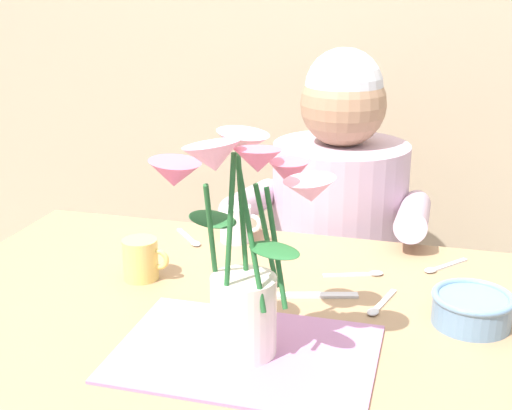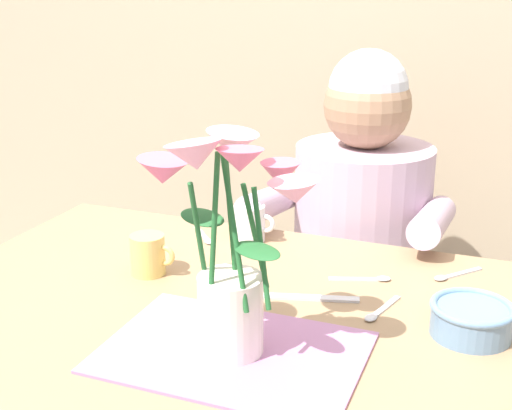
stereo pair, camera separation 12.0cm
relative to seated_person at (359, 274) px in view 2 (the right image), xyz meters
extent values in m
cube|color=#9E7A56|center=(-0.08, -0.62, 0.16)|extent=(1.20, 0.80, 0.04)
cylinder|color=#9E7A56|center=(-0.62, -0.28, -0.21)|extent=(0.06, 0.06, 0.70)
cylinder|color=#4C4C56|center=(0.00, 0.00, -0.36)|extent=(0.30, 0.30, 0.40)
cylinder|color=#BC9EB2|center=(0.00, 0.00, 0.09)|extent=(0.34, 0.34, 0.50)
sphere|color=#A37A5B|center=(0.00, 0.00, 0.44)|extent=(0.21, 0.21, 0.21)
sphere|color=silver|center=(0.00, 0.00, 0.48)|extent=(0.19, 0.19, 0.19)
cylinder|color=#BC9EB2|center=(-0.19, -0.14, 0.22)|extent=(0.07, 0.33, 0.12)
cylinder|color=#BC9EB2|center=(0.19, -0.14, 0.22)|extent=(0.07, 0.33, 0.12)
cube|color=#B275A3|center=(-0.03, -0.76, 0.18)|extent=(0.40, 0.28, 0.00)
cylinder|color=silver|center=(-0.03, -0.76, 0.24)|extent=(0.10, 0.10, 0.13)
cylinder|color=#23602D|center=(0.02, -0.75, 0.36)|extent=(0.05, 0.05, 0.17)
cone|color=pink|center=(0.06, -0.75, 0.45)|extent=(0.10, 0.10, 0.04)
sphere|color=#E5D14C|center=(0.06, -0.75, 0.45)|extent=(0.02, 0.02, 0.02)
cylinder|color=#23602D|center=(-0.01, -0.72, 0.36)|extent=(0.03, 0.04, 0.18)
cone|color=#DB6684|center=(0.02, -0.67, 0.45)|extent=(0.09, 0.09, 0.04)
sphere|color=#E5D14C|center=(0.02, -0.67, 0.45)|extent=(0.02, 0.02, 0.02)
cylinder|color=#23602D|center=(-0.04, -0.73, 0.38)|extent=(0.02, 0.03, 0.23)
cone|color=pink|center=(-0.05, -0.71, 0.50)|extent=(0.10, 0.09, 0.04)
sphere|color=#E5D14C|center=(-0.05, -0.71, 0.51)|extent=(0.02, 0.02, 0.02)
cylinder|color=#23602D|center=(-0.08, -0.76, 0.37)|extent=(0.02, 0.07, 0.19)
cone|color=#DB6684|center=(-0.13, -0.77, 0.46)|extent=(0.09, 0.09, 0.04)
sphere|color=#E5D14C|center=(-0.13, -0.77, 0.47)|extent=(0.02, 0.02, 0.02)
cylinder|color=#23602D|center=(-0.04, -0.79, 0.39)|extent=(0.02, 0.01, 0.24)
cone|color=pink|center=(-0.05, -0.81, 0.51)|extent=(0.10, 0.10, 0.05)
sphere|color=#E5D14C|center=(-0.05, -0.81, 0.51)|extent=(0.02, 0.02, 0.02)
cylinder|color=#23602D|center=(-0.02, -0.77, 0.38)|extent=(0.06, 0.04, 0.23)
cone|color=#DB6684|center=(0.00, -0.79, 0.50)|extent=(0.07, 0.08, 0.04)
sphere|color=#E5D14C|center=(0.00, -0.79, 0.50)|extent=(0.02, 0.02, 0.02)
ellipsoid|color=#23602D|center=(-0.09, -0.73, 0.39)|extent=(0.10, 0.07, 0.02)
ellipsoid|color=#23602D|center=(0.02, -0.78, 0.37)|extent=(0.10, 0.08, 0.02)
cylinder|color=#6689A8|center=(0.31, -0.56, 0.20)|extent=(0.13, 0.13, 0.05)
torus|color=#6689A8|center=(0.31, -0.56, 0.23)|extent=(0.14, 0.14, 0.01)
cube|color=silver|center=(0.02, -0.53, 0.18)|extent=(0.19, 0.07, 0.00)
cylinder|color=#E5C666|center=(-0.30, -0.54, 0.22)|extent=(0.07, 0.07, 0.08)
torus|color=#E5C666|center=(-0.26, -0.54, 0.22)|extent=(0.04, 0.01, 0.04)
cylinder|color=silver|center=(-0.18, -0.30, 0.22)|extent=(0.07, 0.07, 0.08)
torus|color=silver|center=(-0.15, -0.30, 0.22)|extent=(0.04, 0.01, 0.04)
cube|color=silver|center=(-0.30, -0.31, 0.18)|extent=(0.07, 0.08, 0.00)
ellipsoid|color=silver|center=(-0.26, -0.35, 0.18)|extent=(0.03, 0.03, 0.01)
cube|color=silver|center=(0.08, -0.42, 0.18)|extent=(0.10, 0.04, 0.00)
ellipsoid|color=silver|center=(0.14, -0.40, 0.18)|extent=(0.03, 0.03, 0.01)
cube|color=silver|center=(0.27, -0.32, 0.18)|extent=(0.07, 0.08, 0.00)
ellipsoid|color=silver|center=(0.24, -0.36, 0.18)|extent=(0.03, 0.03, 0.01)
cube|color=silver|center=(0.16, -0.52, 0.18)|extent=(0.04, 0.10, 0.00)
ellipsoid|color=silver|center=(0.15, -0.57, 0.18)|extent=(0.03, 0.03, 0.01)
camera|label=1|loc=(0.24, -1.66, 0.74)|focal=48.74mm
camera|label=2|loc=(0.35, -1.63, 0.74)|focal=48.74mm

